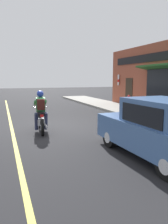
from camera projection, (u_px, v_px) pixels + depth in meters
The scene contains 7 objects.
ground_plane at pixel (55, 127), 9.48m from camera, with size 80.00×80.00×0.00m, color black.
sidewalk_curb at pixel (126, 110), 14.10m from camera, with size 2.60×22.00×0.14m, color gray.
lane_stripe at pixel (9, 118), 11.63m from camera, with size 0.12×19.80×0.01m, color #D1C64C.
storefront_building at pixel (162, 78), 12.95m from camera, with size 1.25×11.41×4.20m.
motorcycle_with_rider at pixel (41, 115), 8.55m from camera, with size 0.61×2.02×1.62m.
car_hatchback at pixel (158, 129), 5.69m from camera, with size 1.77×3.83×1.57m.
fire_hydrant at pixel (129, 102), 14.18m from camera, with size 0.36×0.24×0.88m.
Camera 1 is at (-2.11, -9.11, 2.08)m, focal length 35.00 mm.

